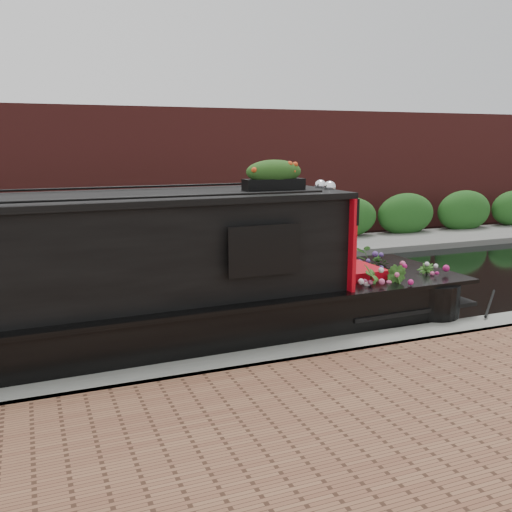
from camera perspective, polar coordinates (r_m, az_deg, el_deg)
name	(u,v)px	position (r m, az deg, el deg)	size (l,w,h in m)	color
ground	(176,309)	(10.55, -8.01, -5.31)	(80.00, 80.00, 0.00)	black
near_bank_coping	(238,377)	(7.57, -1.78, -12.02)	(40.00, 0.60, 0.50)	slate
far_bank_path	(135,264)	(14.54, -12.05, -0.83)	(40.00, 2.40, 0.34)	slate
far_hedge	(128,258)	(15.41, -12.64, -0.17)	(40.00, 1.10, 2.80)	#21551C
far_brick_wall	(116,245)	(17.45, -13.79, 1.10)	(40.00, 1.00, 8.00)	maroon
narrowboat	(33,305)	(8.11, -21.42, -4.61)	(12.68, 2.54, 2.98)	black
rope_fender	(441,303)	(10.68, 17.97, -4.45)	(0.39, 0.39, 0.43)	brown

